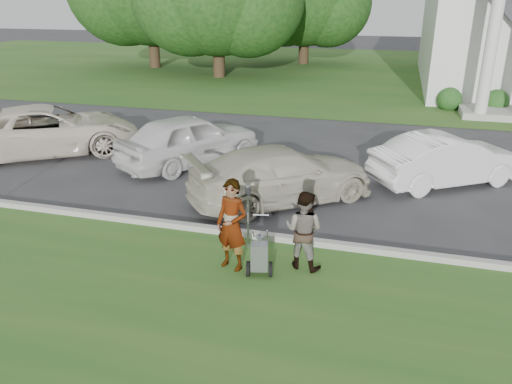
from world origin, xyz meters
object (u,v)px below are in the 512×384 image
at_px(striping_cart, 259,257).
at_px(car_d, 447,160).
at_px(car_c, 282,175).
at_px(car_a, 49,130).
at_px(person_right, 304,231).
at_px(car_b, 189,139).
at_px(parking_meter_near, 248,210).
at_px(person_left, 232,226).

bearing_deg(striping_cart, car_d, 45.92).
distance_m(car_c, car_d, 4.80).
xyz_separation_m(striping_cart, car_a, (-8.75, 5.67, 0.41)).
bearing_deg(person_right, car_b, -37.66).
relative_size(striping_cart, parking_meter_near, 0.74).
distance_m(striping_cart, car_a, 10.43).
bearing_deg(striping_cart, car_a, 134.05).
xyz_separation_m(person_left, person_right, (1.30, 0.40, -0.12)).
distance_m(person_left, car_d, 7.40).
relative_size(person_left, person_right, 1.15).
xyz_separation_m(car_a, car_b, (4.90, 0.24, -0.01)).
xyz_separation_m(parking_meter_near, car_d, (4.22, 5.19, -0.18)).
bearing_deg(parking_meter_near, car_b, 124.15).
xyz_separation_m(striping_cart, car_b, (-3.85, 5.91, 0.40)).
bearing_deg(car_c, car_d, -99.29).
bearing_deg(person_left, striping_cart, 3.57).
height_order(car_c, car_d, car_d).
height_order(person_right, car_c, person_right).
bearing_deg(car_a, parking_meter_near, -155.35).
xyz_separation_m(parking_meter_near, car_c, (0.08, 2.76, -0.18)).
height_order(striping_cart, car_d, car_d).
bearing_deg(car_a, person_left, -159.79).
height_order(person_right, car_b, car_b).
distance_m(car_a, car_d, 12.48).
bearing_deg(car_b, person_right, 161.62).
bearing_deg(person_left, car_a, 162.94).
relative_size(striping_cart, person_right, 0.66).
bearing_deg(parking_meter_near, striping_cart, -62.51).
bearing_deg(striping_cart, car_c, 83.46).
bearing_deg(person_left, car_b, 136.60).
bearing_deg(car_c, person_right, 160.05).
distance_m(person_left, car_a, 9.87).
relative_size(car_b, car_c, 0.96).
relative_size(person_left, parking_meter_near, 1.28).
bearing_deg(parking_meter_near, person_right, -19.68).
bearing_deg(striping_cart, car_b, 110.09).
bearing_deg(car_a, car_c, -138.74).
bearing_deg(car_c, car_b, 18.04).
height_order(person_left, parking_meter_near, person_left).
bearing_deg(car_a, striping_cart, -158.64).
distance_m(person_left, person_right, 1.37).
bearing_deg(car_d, car_a, 58.84).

